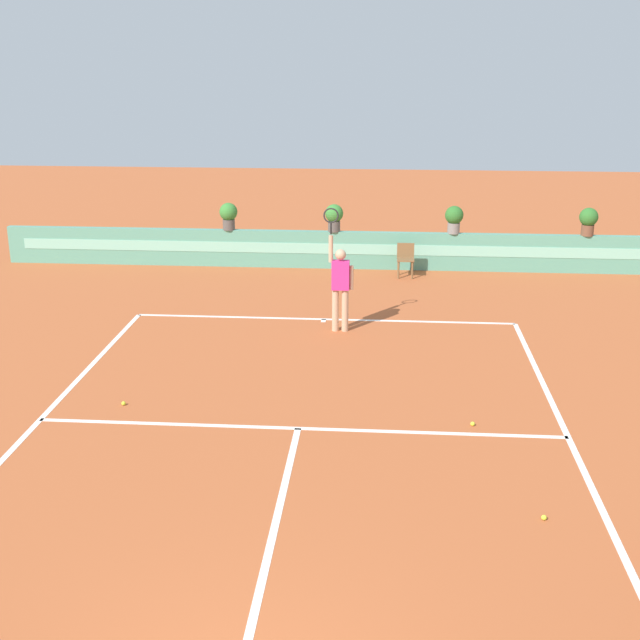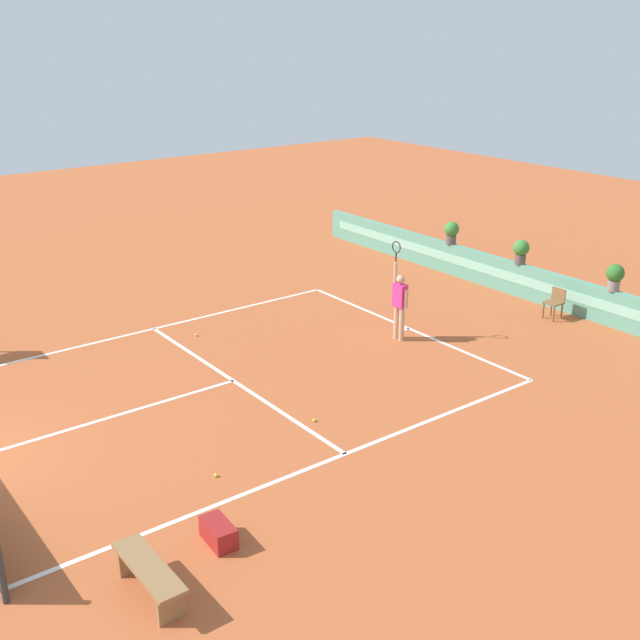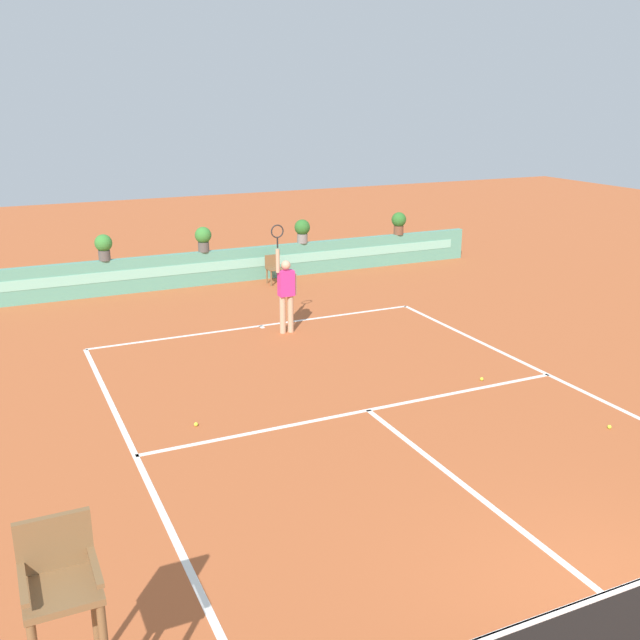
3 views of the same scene
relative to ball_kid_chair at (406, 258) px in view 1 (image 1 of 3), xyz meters
The scene contains 12 objects.
ground_plane 9.84m from the ball_kid_chair, 100.76° to the right, with size 60.00×60.00×0.00m, color #B2562D.
court_lines 9.14m from the ball_kid_chair, 101.61° to the right, with size 8.32×11.94×0.01m.
back_wall_barrier 1.98m from the ball_kid_chair, 158.31° to the left, with size 18.00×0.21×1.00m.
ball_kid_chair is the anchor object (origin of this frame).
tennis_player 4.77m from the ball_kid_chair, 107.82° to the right, with size 0.62×0.22×2.58m.
tennis_ball_near_baseline 9.01m from the ball_kid_chair, 84.45° to the right, with size 0.07×0.07×0.07m, color #CCE033.
tennis_ball_mid_court 11.74m from the ball_kid_chair, 82.70° to the right, with size 0.07×0.07×0.07m, color #CCE033.
tennis_ball_by_sideline 9.86m from the ball_kid_chair, 119.14° to the right, with size 0.07×0.07×0.07m, color #CCE033.
potted_plant_left 4.86m from the ball_kid_chair, behind, with size 0.48×0.48×0.72m.
potted_plant_far_right 4.84m from the ball_kid_chair, ahead, with size 0.48×0.48×0.72m.
potted_plant_right 1.72m from the ball_kid_chair, 30.32° to the left, with size 0.48×0.48×0.72m.
potted_plant_centre 2.23m from the ball_kid_chair, 158.87° to the left, with size 0.48×0.48×0.72m.
Camera 1 is at (1.24, -5.18, 5.57)m, focal length 46.42 mm.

